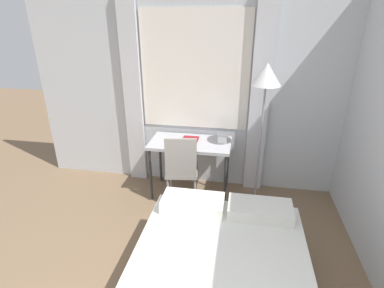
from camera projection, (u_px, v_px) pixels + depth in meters
wall_back_with_window at (201, 90)px, 3.92m from camera, size 4.62×0.13×2.70m
desk at (190, 147)px, 3.89m from camera, size 1.04×0.55×0.76m
desk_chair at (182, 167)px, 3.73m from camera, size 0.45×0.45×0.95m
standing_lamp at (265, 88)px, 3.31m from camera, size 0.32×0.32×1.80m
telephone at (223, 138)px, 3.83m from camera, size 0.13×0.14×0.12m
book at (190, 139)px, 3.90m from camera, size 0.21×0.19×0.02m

